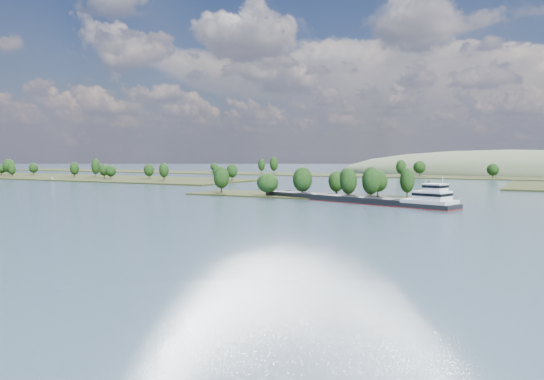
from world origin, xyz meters
The scene contains 7 objects.
ground centered at (0.00, 120.00, 0.00)m, with size 1800.00×1800.00×0.00m, color #3A5164.
tree_island centered at (5.78, 178.59, 3.94)m, with size 100.00×31.97×13.69m.
left_bank centered at (-229.29, 260.06, 0.90)m, with size 300.00×80.00×15.45m.
back_shoreline centered at (8.42, 399.82, 0.77)m, with size 900.00×60.00×16.24m.
hill_west centered at (60.00, 500.00, 0.00)m, with size 320.00×160.00×44.00m, color #49573C.
cargo_barge centered at (31.59, 162.86, 1.40)m, with size 81.29×34.97×11.14m.
motorboat centered at (-206.30, 225.41, 1.24)m, with size 2.41×6.41×2.48m, color white.
Camera 1 is at (90.76, -22.05, 17.50)m, focal length 35.00 mm.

